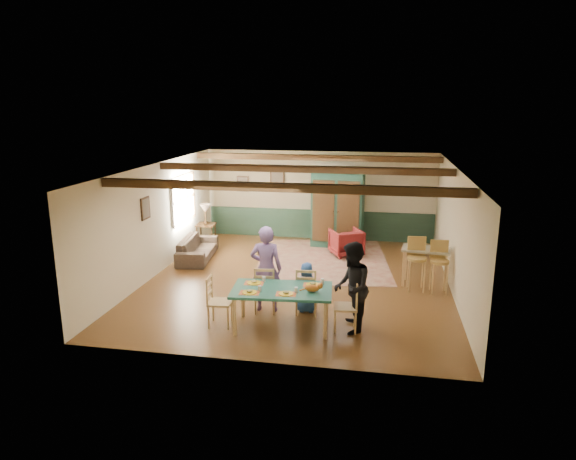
% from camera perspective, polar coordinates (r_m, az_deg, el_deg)
% --- Properties ---
extents(floor, '(8.00, 8.00, 0.00)m').
position_cam_1_polar(floor, '(12.26, 1.11, -5.64)').
color(floor, '#4F3016').
rests_on(floor, ground).
extents(wall_back, '(7.00, 0.02, 2.70)m').
position_cam_1_polar(wall_back, '(15.76, 3.48, 3.84)').
color(wall_back, beige).
rests_on(wall_back, floor).
extents(wall_left, '(0.02, 8.00, 2.70)m').
position_cam_1_polar(wall_left, '(12.89, -14.41, 1.14)').
color(wall_left, beige).
rests_on(wall_left, floor).
extents(wall_right, '(0.02, 8.00, 2.70)m').
position_cam_1_polar(wall_right, '(11.85, 18.09, -0.23)').
color(wall_right, beige).
rests_on(wall_right, floor).
extents(ceiling, '(7.00, 8.00, 0.02)m').
position_cam_1_polar(ceiling, '(11.64, 1.17, 6.99)').
color(ceiling, silver).
rests_on(ceiling, wall_back).
extents(wainscot_back, '(6.95, 0.03, 0.90)m').
position_cam_1_polar(wainscot_back, '(15.92, 3.43, 0.64)').
color(wainscot_back, '#1D3527').
rests_on(wainscot_back, floor).
extents(ceiling_beam_front, '(6.95, 0.16, 0.16)m').
position_cam_1_polar(ceiling_beam_front, '(9.41, -1.08, 4.76)').
color(ceiling_beam_front, black).
rests_on(ceiling_beam_front, ceiling).
extents(ceiling_beam_mid, '(6.95, 0.16, 0.16)m').
position_cam_1_polar(ceiling_beam_mid, '(12.04, 1.48, 6.79)').
color(ceiling_beam_mid, black).
rests_on(ceiling_beam_mid, ceiling).
extents(ceiling_beam_back, '(6.95, 0.16, 0.16)m').
position_cam_1_polar(ceiling_beam_back, '(14.60, 3.08, 8.04)').
color(ceiling_beam_back, black).
rests_on(ceiling_beam_back, ceiling).
extents(window_left, '(0.06, 1.60, 1.30)m').
position_cam_1_polar(window_left, '(14.37, -11.55, 3.41)').
color(window_left, white).
rests_on(window_left, wall_left).
extents(picture_left_wall, '(0.04, 0.42, 0.52)m').
position_cam_1_polar(picture_left_wall, '(12.27, -15.55, 2.34)').
color(picture_left_wall, '#7B6F59').
rests_on(picture_left_wall, wall_left).
extents(picture_back_a, '(0.45, 0.04, 0.55)m').
position_cam_1_polar(picture_back_a, '(15.86, -1.19, 5.58)').
color(picture_back_a, '#7B6F59').
rests_on(picture_back_a, wall_back).
extents(picture_back_b, '(0.38, 0.04, 0.48)m').
position_cam_1_polar(picture_back_b, '(16.13, -5.04, 5.14)').
color(picture_back_b, '#7B6F59').
rests_on(picture_back_b, wall_back).
extents(dining_table, '(1.92, 1.17, 0.77)m').
position_cam_1_polar(dining_table, '(9.68, -0.67, -8.71)').
color(dining_table, '#1A5445').
rests_on(dining_table, floor).
extents(dining_chair_far_left, '(0.47, 0.48, 0.97)m').
position_cam_1_polar(dining_chair_far_left, '(10.37, -2.49, -6.54)').
color(dining_chair_far_left, tan).
rests_on(dining_chair_far_left, floor).
extents(dining_chair_far_right, '(0.47, 0.48, 0.97)m').
position_cam_1_polar(dining_chair_far_right, '(10.29, 2.06, -6.69)').
color(dining_chair_far_right, tan).
rests_on(dining_chair_far_right, floor).
extents(dining_chair_end_left, '(0.48, 0.47, 0.97)m').
position_cam_1_polar(dining_chair_end_left, '(9.83, -7.57, -7.83)').
color(dining_chair_end_left, tan).
rests_on(dining_chair_end_left, floor).
extents(dining_chair_end_right, '(0.48, 0.47, 0.97)m').
position_cam_1_polar(dining_chair_end_right, '(9.59, 6.40, -8.36)').
color(dining_chair_end_right, tan).
rests_on(dining_chair_end_right, floor).
extents(person_man, '(0.68, 0.47, 1.76)m').
position_cam_1_polar(person_man, '(10.31, -2.45, -4.31)').
color(person_man, '#775897').
rests_on(person_man, floor).
extents(person_woman, '(0.70, 0.87, 1.69)m').
position_cam_1_polar(person_woman, '(9.46, 7.09, -6.37)').
color(person_woman, black).
rests_on(person_woman, floor).
extents(person_child, '(0.53, 0.37, 1.03)m').
position_cam_1_polar(person_child, '(10.36, 2.09, -6.39)').
color(person_child, '#244C93').
rests_on(person_child, floor).
extents(cat, '(0.38, 0.17, 0.18)m').
position_cam_1_polar(cat, '(9.37, 2.70, -6.39)').
color(cat, orange).
rests_on(cat, dining_table).
extents(place_setting_near_left, '(0.43, 0.34, 0.11)m').
position_cam_1_polar(place_setting_near_left, '(9.35, -4.30, -6.68)').
color(place_setting_near_left, yellow).
rests_on(place_setting_near_left, dining_table).
extents(place_setting_near_center, '(0.43, 0.34, 0.11)m').
position_cam_1_polar(place_setting_near_center, '(9.27, -0.22, -6.84)').
color(place_setting_near_center, yellow).
rests_on(place_setting_near_center, dining_table).
extents(place_setting_far_left, '(0.43, 0.34, 0.11)m').
position_cam_1_polar(place_setting_far_left, '(9.83, -3.79, -5.64)').
color(place_setting_far_left, yellow).
rests_on(place_setting_far_left, dining_table).
extents(place_setting_far_right, '(0.43, 0.34, 0.11)m').
position_cam_1_polar(place_setting_far_right, '(9.71, 2.80, -5.86)').
color(place_setting_far_right, yellow).
rests_on(place_setting_far_right, dining_table).
extents(area_rug, '(3.88, 4.43, 0.01)m').
position_cam_1_polar(area_rug, '(13.85, 3.83, -3.32)').
color(area_rug, tan).
rests_on(area_rug, floor).
extents(armoire, '(1.68, 0.81, 2.30)m').
position_cam_1_polar(armoire, '(14.91, 5.54, 2.43)').
color(armoire, '#15362A').
rests_on(armoire, floor).
extents(armchair, '(1.07, 1.08, 0.74)m').
position_cam_1_polar(armchair, '(14.23, 6.50, -1.37)').
color(armchair, '#480E12').
rests_on(armchair, floor).
extents(sofa, '(1.01, 2.05, 0.58)m').
position_cam_1_polar(sofa, '(14.09, -10.02, -2.00)').
color(sofa, '#342921').
rests_on(sofa, floor).
extents(end_table, '(0.57, 0.57, 0.65)m').
position_cam_1_polar(end_table, '(15.33, -9.07, -0.52)').
color(end_table, black).
rests_on(end_table, floor).
extents(table_lamp, '(0.35, 0.35, 0.60)m').
position_cam_1_polar(table_lamp, '(15.19, -9.16, 1.76)').
color(table_lamp, tan).
rests_on(table_lamp, end_table).
extents(counter_table, '(1.13, 0.75, 0.89)m').
position_cam_1_polar(counter_table, '(12.24, 14.97, -3.98)').
color(counter_table, '#B3AC8B').
rests_on(counter_table, floor).
extents(bar_stool_left, '(0.46, 0.50, 1.20)m').
position_cam_1_polar(bar_stool_left, '(11.82, 14.10, -3.75)').
color(bar_stool_left, '#AF8A44').
rests_on(bar_stool_left, floor).
extents(bar_stool_right, '(0.44, 0.48, 1.17)m').
position_cam_1_polar(bar_stool_right, '(11.81, 16.47, -4.03)').
color(bar_stool_right, '#AF8A44').
rests_on(bar_stool_right, floor).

